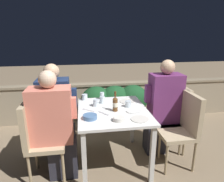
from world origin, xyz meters
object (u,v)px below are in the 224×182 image
(person_coral_top, at_px, (55,126))
(chair_right_far, at_px, (175,113))
(chair_right_near, at_px, (184,124))
(chair_left_near, at_px, (37,134))
(chair_left_far, at_px, (42,121))
(beer_bottle, at_px, (115,104))
(person_navy_jumper, at_px, (58,114))
(person_purple_stripe, at_px, (162,108))

(person_coral_top, height_order, chair_right_far, person_coral_top)
(person_coral_top, distance_m, chair_right_near, 1.55)
(chair_left_near, distance_m, chair_right_far, 1.82)
(chair_left_near, relative_size, chair_left_far, 1.00)
(chair_left_far, xyz_separation_m, chair_right_far, (1.80, -0.02, 0.00))
(person_coral_top, bearing_deg, beer_bottle, 8.75)
(chair_left_near, relative_size, person_coral_top, 0.74)
(person_coral_top, xyz_separation_m, chair_right_far, (1.60, 0.31, -0.08))
(chair_left_far, relative_size, person_navy_jumper, 0.73)
(person_coral_top, bearing_deg, chair_right_far, 10.99)
(chair_left_near, relative_size, beer_bottle, 3.84)
(person_coral_top, relative_size, chair_right_far, 1.35)
(person_navy_jumper, bearing_deg, person_purple_stripe, -0.66)
(person_navy_jumper, distance_m, beer_bottle, 0.76)
(chair_left_far, bearing_deg, beer_bottle, -13.44)
(chair_left_near, bearing_deg, beer_bottle, 6.83)
(person_coral_top, bearing_deg, chair_left_far, 121.81)
(beer_bottle, bearing_deg, chair_right_near, -8.60)
(chair_left_near, xyz_separation_m, person_coral_top, (0.20, 0.00, 0.08))
(chair_left_near, distance_m, chair_right_near, 1.75)
(chair_left_far, height_order, person_purple_stripe, person_purple_stripe)
(chair_left_near, bearing_deg, chair_right_far, 9.78)
(chair_left_far, distance_m, chair_right_near, 1.79)
(chair_left_near, distance_m, person_navy_jumper, 0.39)
(chair_left_near, distance_m, chair_left_far, 0.33)
(chair_left_near, height_order, chair_right_near, same)
(person_navy_jumper, relative_size, beer_bottle, 5.27)
(person_navy_jumper, relative_size, chair_right_near, 1.37)
(chair_right_near, bearing_deg, person_purple_stripe, 115.48)
(person_purple_stripe, bearing_deg, chair_left_far, 179.43)
(person_navy_jumper, distance_m, chair_right_near, 1.59)
(person_purple_stripe, relative_size, beer_bottle, 5.34)
(chair_right_near, height_order, beer_bottle, beer_bottle)
(chair_right_far, bearing_deg, chair_left_far, 179.49)
(chair_left_far, height_order, chair_right_near, same)
(person_navy_jumper, bearing_deg, person_coral_top, -89.70)
(chair_right_near, bearing_deg, chair_left_near, 179.37)
(person_purple_stripe, bearing_deg, chair_right_far, 0.00)
(person_coral_top, height_order, person_purple_stripe, person_purple_stripe)
(person_coral_top, height_order, beer_bottle, person_coral_top)
(chair_left_near, bearing_deg, person_coral_top, 0.00)
(person_purple_stripe, bearing_deg, person_navy_jumper, 179.34)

